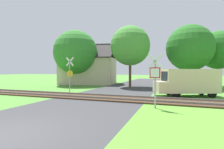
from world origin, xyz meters
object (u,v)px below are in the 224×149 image
house (89,70)px  tree_left (76,52)px  tree_right (190,48)px  tree_center (130,46)px  crossing_sign_far (70,72)px  tree_far (218,50)px  stop_sign_near (155,77)px  mail_truck (187,81)px

house → tree_left: tree_left is taller
house → tree_right: (14.73, -1.73, 2.70)m
house → tree_center: tree_center is taller
crossing_sign_far → tree_right: (11.34, 9.06, 2.99)m
tree_right → tree_far: 4.50m
crossing_sign_far → tree_right: tree_right is taller
house → tree_far: bearing=-7.0°
house → tree_far: (18.38, 0.91, 2.58)m
house → tree_left: bearing=-111.3°
crossing_sign_far → house: bearing=111.1°
stop_sign_near → tree_far: tree_far is taller
house → tree_right: 15.07m
house → tree_right: size_ratio=1.21×
stop_sign_near → house: (-11.90, 15.34, 0.43)m
crossing_sign_far → tree_far: (15.00, 11.69, 2.87)m
stop_sign_near → tree_far: 17.75m
house → tree_right: bearing=-16.5°
tree_left → stop_sign_near: bearing=-44.4°
tree_center → mail_truck: bearing=-45.0°
tree_right → tree_far: bearing=35.8°
tree_right → mail_truck: (-0.78, -8.07, -3.68)m
tree_right → mail_truck: 8.91m
house → tree_center: (7.60, -3.45, 3.07)m
tree_far → tree_left: bearing=-168.1°
tree_far → mail_truck: 12.12m
tree_left → mail_truck: (14.57, -6.72, -3.54)m
house → tree_far: size_ratio=1.29×
crossing_sign_far → house: size_ratio=0.36×
tree_center → mail_truck: size_ratio=1.49×
house → tree_far: tree_far is taller
crossing_sign_far → stop_sign_near: bearing=-24.5°
house → tree_center: size_ratio=1.20×
tree_right → crossing_sign_far: bearing=-141.4°
stop_sign_near → tree_center: (-4.30, 11.89, 3.51)m
tree_right → tree_far: tree_right is taller
mail_truck → tree_left: bearing=43.6°
tree_right → tree_center: (-7.13, -1.72, 0.37)m
tree_right → tree_left: bearing=-175.0°
tree_right → mail_truck: tree_right is taller
tree_far → crossing_sign_far: bearing=-142.1°
tree_center → tree_left: bearing=177.5°
stop_sign_near → tree_far: bearing=-101.1°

